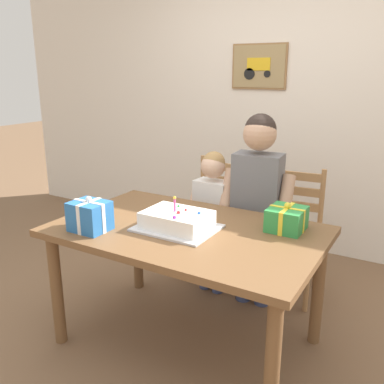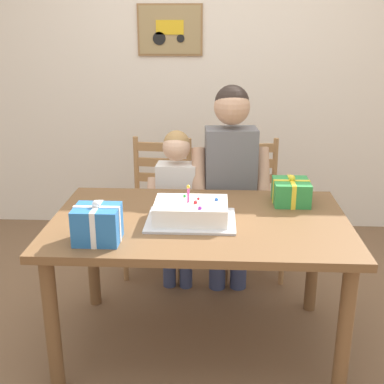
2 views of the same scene
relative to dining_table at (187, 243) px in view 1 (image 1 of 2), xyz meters
The scene contains 10 objects.
ground_plane 0.65m from the dining_table, ahead, with size 20.00×20.00×0.00m, color brown.
back_wall 1.90m from the dining_table, 90.04° to the left, with size 6.40×0.11×2.60m.
dining_table is the anchor object (origin of this frame).
birthday_cake 0.15m from the dining_table, 139.01° to the right, with size 0.44×0.34×0.19m.
gift_box_red_large 0.58m from the dining_table, 28.12° to the left, with size 0.20×0.22×0.16m.
gift_box_beside_cake 0.56m from the dining_table, 146.67° to the right, with size 0.21×0.18×0.20m.
chair_left 0.98m from the dining_table, 109.18° to the left, with size 0.46×0.46×0.92m.
chair_right 0.98m from the dining_table, 70.84° to the left, with size 0.46×0.46×0.92m.
child_older 0.67m from the dining_table, 75.11° to the left, with size 0.50×0.29×1.33m.
child_younger 0.65m from the dining_table, 104.91° to the left, with size 0.39×0.22×1.06m.
Camera 1 is at (1.14, -1.89, 1.60)m, focal length 39.17 mm.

